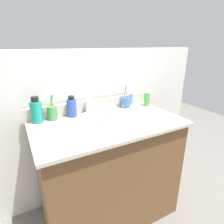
{
  "coord_description": "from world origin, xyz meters",
  "views": [
    {
      "loc": [
        -0.55,
        -1.07,
        1.33
      ],
      "look_at": [
        0.03,
        0.0,
        0.89
      ],
      "focal_mm": 30.07,
      "sensor_mm": 36.0,
      "label": 1
    }
  ],
  "objects_px": {
    "faucet": "(108,109)",
    "cup_green": "(52,112)",
    "bottle_gel_clear": "(133,98)",
    "bottle_lotion_white": "(89,106)",
    "bottle_mouthwash_teal": "(36,111)",
    "cup_blue_plastic": "(126,102)",
    "bottle_toner_green": "(147,99)",
    "bottle_shampoo_blue": "(72,107)",
    "soap_bar": "(85,115)"
  },
  "relations": [
    {
      "from": "bottle_lotion_white",
      "to": "cup_green",
      "type": "height_order",
      "value": "cup_green"
    },
    {
      "from": "bottle_gel_clear",
      "to": "bottle_shampoo_blue",
      "type": "bearing_deg",
      "value": -177.29
    },
    {
      "from": "bottle_toner_green",
      "to": "soap_bar",
      "type": "height_order",
      "value": "bottle_toner_green"
    },
    {
      "from": "bottle_shampoo_blue",
      "to": "soap_bar",
      "type": "height_order",
      "value": "bottle_shampoo_blue"
    },
    {
      "from": "bottle_gel_clear",
      "to": "bottle_lotion_white",
      "type": "height_order",
      "value": "bottle_gel_clear"
    },
    {
      "from": "cup_green",
      "to": "soap_bar",
      "type": "height_order",
      "value": "cup_green"
    },
    {
      "from": "faucet",
      "to": "soap_bar",
      "type": "height_order",
      "value": "faucet"
    },
    {
      "from": "cup_blue_plastic",
      "to": "cup_green",
      "type": "distance_m",
      "value": 0.61
    },
    {
      "from": "bottle_mouthwash_teal",
      "to": "cup_blue_plastic",
      "type": "relative_size",
      "value": 0.94
    },
    {
      "from": "cup_blue_plastic",
      "to": "cup_green",
      "type": "xyz_separation_m",
      "value": [
        -0.61,
        0.01,
        0.0
      ]
    },
    {
      "from": "cup_green",
      "to": "soap_bar",
      "type": "relative_size",
      "value": 2.95
    },
    {
      "from": "bottle_shampoo_blue",
      "to": "soap_bar",
      "type": "xyz_separation_m",
      "value": [
        0.08,
        -0.05,
        -0.06
      ]
    },
    {
      "from": "bottle_mouthwash_teal",
      "to": "soap_bar",
      "type": "bearing_deg",
      "value": -10.05
    },
    {
      "from": "bottle_lotion_white",
      "to": "bottle_toner_green",
      "type": "bearing_deg",
      "value": -5.48
    },
    {
      "from": "bottle_shampoo_blue",
      "to": "bottle_toner_green",
      "type": "distance_m",
      "value": 0.66
    },
    {
      "from": "soap_bar",
      "to": "bottle_gel_clear",
      "type": "bearing_deg",
      "value": 9.5
    },
    {
      "from": "soap_bar",
      "to": "cup_green",
      "type": "bearing_deg",
      "value": 165.74
    },
    {
      "from": "bottle_gel_clear",
      "to": "cup_blue_plastic",
      "type": "bearing_deg",
      "value": -160.28
    },
    {
      "from": "bottle_mouthwash_teal",
      "to": "soap_bar",
      "type": "height_order",
      "value": "bottle_mouthwash_teal"
    },
    {
      "from": "cup_blue_plastic",
      "to": "soap_bar",
      "type": "distance_m",
      "value": 0.39
    },
    {
      "from": "bottle_mouthwash_teal",
      "to": "cup_blue_plastic",
      "type": "bearing_deg",
      "value": -1.04
    },
    {
      "from": "bottle_toner_green",
      "to": "bottle_shampoo_blue",
      "type": "bearing_deg",
      "value": 176.02
    },
    {
      "from": "bottle_gel_clear",
      "to": "cup_green",
      "type": "xyz_separation_m",
      "value": [
        -0.71,
        -0.02,
        -0.0
      ]
    },
    {
      "from": "bottle_mouthwash_teal",
      "to": "cup_green",
      "type": "relative_size",
      "value": 0.98
    },
    {
      "from": "bottle_mouthwash_teal",
      "to": "cup_blue_plastic",
      "type": "height_order",
      "value": "cup_blue_plastic"
    },
    {
      "from": "bottle_toner_green",
      "to": "cup_blue_plastic",
      "type": "xyz_separation_m",
      "value": [
        -0.2,
        0.04,
        -0.01
      ]
    },
    {
      "from": "faucet",
      "to": "cup_green",
      "type": "bearing_deg",
      "value": 173.01
    },
    {
      "from": "bottle_mouthwash_teal",
      "to": "cup_green",
      "type": "height_order",
      "value": "cup_green"
    },
    {
      "from": "bottle_gel_clear",
      "to": "cup_blue_plastic",
      "type": "distance_m",
      "value": 0.11
    },
    {
      "from": "faucet",
      "to": "bottle_toner_green",
      "type": "height_order",
      "value": "bottle_toner_green"
    },
    {
      "from": "bottle_shampoo_blue",
      "to": "bottle_lotion_white",
      "type": "distance_m",
      "value": 0.14
    },
    {
      "from": "cup_blue_plastic",
      "to": "cup_green",
      "type": "bearing_deg",
      "value": 178.87
    },
    {
      "from": "bottle_shampoo_blue",
      "to": "bottle_toner_green",
      "type": "bearing_deg",
      "value": -3.98
    },
    {
      "from": "bottle_lotion_white",
      "to": "cup_blue_plastic",
      "type": "bearing_deg",
      "value": -2.29
    },
    {
      "from": "cup_green",
      "to": "bottle_lotion_white",
      "type": "bearing_deg",
      "value": 0.23
    },
    {
      "from": "bottle_toner_green",
      "to": "bottle_mouthwash_teal",
      "type": "bearing_deg",
      "value": 176.84
    },
    {
      "from": "faucet",
      "to": "cup_blue_plastic",
      "type": "relative_size",
      "value": 0.81
    },
    {
      "from": "bottle_mouthwash_teal",
      "to": "bottle_lotion_white",
      "type": "bearing_deg",
      "value": 0.04
    },
    {
      "from": "cup_blue_plastic",
      "to": "bottle_shampoo_blue",
      "type": "bearing_deg",
      "value": 178.91
    },
    {
      "from": "bottle_shampoo_blue",
      "to": "bottle_toner_green",
      "type": "xyz_separation_m",
      "value": [
        0.66,
        -0.05,
        -0.01
      ]
    },
    {
      "from": "faucet",
      "to": "cup_green",
      "type": "relative_size",
      "value": 0.85
    },
    {
      "from": "bottle_toner_green",
      "to": "bottle_mouthwash_teal",
      "type": "relative_size",
      "value": 0.74
    },
    {
      "from": "bottle_lotion_white",
      "to": "cup_green",
      "type": "relative_size",
      "value": 0.69
    },
    {
      "from": "bottle_shampoo_blue",
      "to": "bottle_lotion_white",
      "type": "height_order",
      "value": "bottle_shampoo_blue"
    },
    {
      "from": "bottle_lotion_white",
      "to": "faucet",
      "type": "bearing_deg",
      "value": -20.42
    },
    {
      "from": "bottle_lotion_white",
      "to": "bottle_shampoo_blue",
      "type": "bearing_deg",
      "value": -178.19
    },
    {
      "from": "bottle_gel_clear",
      "to": "bottle_shampoo_blue",
      "type": "relative_size",
      "value": 0.86
    },
    {
      "from": "faucet",
      "to": "bottle_shampoo_blue",
      "type": "xyz_separation_m",
      "value": [
        -0.28,
        0.05,
        0.04
      ]
    },
    {
      "from": "bottle_shampoo_blue",
      "to": "bottle_toner_green",
      "type": "relative_size",
      "value": 1.17
    },
    {
      "from": "bottle_mouthwash_teal",
      "to": "soap_bar",
      "type": "xyz_separation_m",
      "value": [
        0.33,
        -0.06,
        -0.07
      ]
    }
  ]
}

